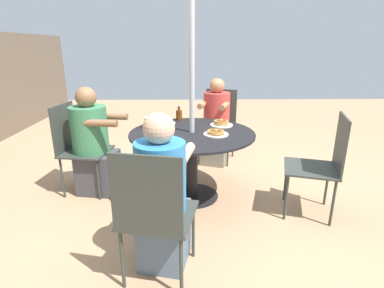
% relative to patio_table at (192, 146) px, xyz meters
% --- Properties ---
extents(ground_plane, '(12.00, 12.00, 0.00)m').
position_rel_patio_table_xyz_m(ground_plane, '(0.00, 0.00, -0.56)').
color(ground_plane, tan).
extents(patio_table, '(1.24, 1.24, 0.70)m').
position_rel_patio_table_xyz_m(patio_table, '(0.00, 0.00, 0.00)').
color(patio_table, black).
rests_on(patio_table, ground).
extents(umbrella_pole, '(0.05, 0.05, 2.42)m').
position_rel_patio_table_xyz_m(umbrella_pole, '(0.00, 0.00, 0.65)').
color(umbrella_pole, '#ADADB2').
rests_on(umbrella_pole, ground).
extents(patio_chair_north, '(0.57, 0.57, 0.95)m').
position_rel_patio_table_xyz_m(patio_chair_north, '(-0.36, -1.17, -0.02)').
color(patio_chair_north, '#333833').
rests_on(patio_chair_north, ground).
extents(patio_chair_east, '(0.58, 0.58, 0.95)m').
position_rel_patio_table_xyz_m(patio_chair_east, '(1.16, -0.39, -0.02)').
color(patio_chair_east, '#333833').
rests_on(patio_chair_east, ground).
extents(diner_east, '(0.54, 0.46, 1.13)m').
position_rel_patio_table_xyz_m(diner_east, '(0.99, -0.33, -0.04)').
color(diner_east, gray).
rests_on(diner_east, ground).
extents(patio_chair_south, '(0.52, 0.52, 0.95)m').
position_rel_patio_table_xyz_m(patio_chair_south, '(0.18, 1.21, -0.02)').
color(patio_chair_south, '#333833').
rests_on(patio_chair_south, ground).
extents(diner_south, '(0.43, 0.57, 1.13)m').
position_rel_patio_table_xyz_m(diner_south, '(0.15, 1.03, -0.05)').
color(diner_south, '#3D3D42').
rests_on(diner_south, ground).
extents(patio_chair_west, '(0.54, 0.54, 0.95)m').
position_rel_patio_table_xyz_m(patio_chair_west, '(-1.20, 0.26, -0.02)').
color(patio_chair_west, '#333833').
rests_on(patio_chair_west, ground).
extents(diner_west, '(0.52, 0.42, 1.13)m').
position_rel_patio_table_xyz_m(diner_west, '(-1.02, 0.22, -0.04)').
color(diner_west, slate).
rests_on(diner_west, ground).
extents(pancake_plate_a, '(0.24, 0.24, 0.05)m').
position_rel_patio_table_xyz_m(pancake_plate_a, '(-0.10, -0.23, 0.16)').
color(pancake_plate_a, silver).
rests_on(pancake_plate_a, patio_table).
extents(pancake_plate_b, '(0.24, 0.24, 0.05)m').
position_rel_patio_table_xyz_m(pancake_plate_b, '(-0.27, 0.26, 0.16)').
color(pancake_plate_b, silver).
rests_on(pancake_plate_b, patio_table).
extents(pancake_plate_c, '(0.24, 0.24, 0.07)m').
position_rel_patio_table_xyz_m(pancake_plate_c, '(0.33, 0.30, 0.17)').
color(pancake_plate_c, silver).
rests_on(pancake_plate_c, patio_table).
extents(pancake_plate_d, '(0.24, 0.24, 0.07)m').
position_rel_patio_table_xyz_m(pancake_plate_d, '(0.25, -0.32, 0.17)').
color(pancake_plate_d, silver).
rests_on(pancake_plate_d, patio_table).
extents(syrup_bottle, '(0.09, 0.07, 0.16)m').
position_rel_patio_table_xyz_m(syrup_bottle, '(0.51, 0.14, 0.21)').
color(syrup_bottle, '#602D0F').
rests_on(syrup_bottle, patio_table).
extents(coffee_cup, '(0.09, 0.09, 0.11)m').
position_rel_patio_table_xyz_m(coffee_cup, '(0.16, 0.44, 0.20)').
color(coffee_cup, beige).
rests_on(coffee_cup, patio_table).
extents(drinking_glass_a, '(0.07, 0.07, 0.13)m').
position_rel_patio_table_xyz_m(drinking_glass_a, '(-0.08, 0.24, 0.21)').
color(drinking_glass_a, silver).
rests_on(drinking_glass_a, patio_table).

